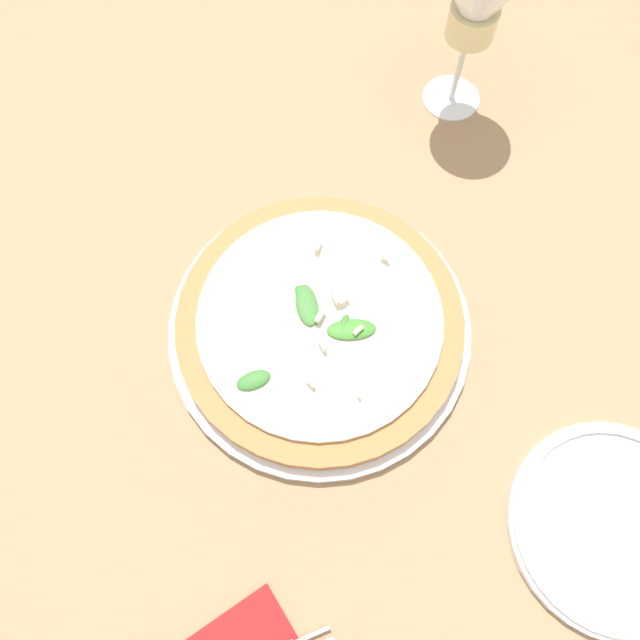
{
  "coord_description": "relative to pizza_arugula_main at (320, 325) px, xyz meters",
  "views": [
    {
      "loc": [
        -0.16,
        -0.14,
        0.6
      ],
      "look_at": [
        0.0,
        0.02,
        0.03
      ],
      "focal_mm": 35.0,
      "sensor_mm": 36.0,
      "label": 1
    }
  ],
  "objects": [
    {
      "name": "side_plate_white",
      "position": [
        0.05,
        -0.32,
        -0.01
      ],
      "size": [
        0.19,
        0.19,
        0.02
      ],
      "color": "white",
      "rests_on": "ground_plane"
    },
    {
      "name": "ground_plane",
      "position": [
        -0.0,
        -0.02,
        -0.02
      ],
      "size": [
        6.0,
        6.0,
        0.0
      ],
      "primitive_type": "plane",
      "color": "#9E7A56"
    },
    {
      "name": "wine_glass",
      "position": [
        0.32,
        0.1,
        0.12
      ],
      "size": [
        0.09,
        0.09,
        0.19
      ],
      "color": "white",
      "rests_on": "ground_plane"
    },
    {
      "name": "pizza_arugula_main",
      "position": [
        0.0,
        0.0,
        0.0
      ],
      "size": [
        0.31,
        0.31,
        0.05
      ],
      "color": "white",
      "rests_on": "ground_plane"
    }
  ]
}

